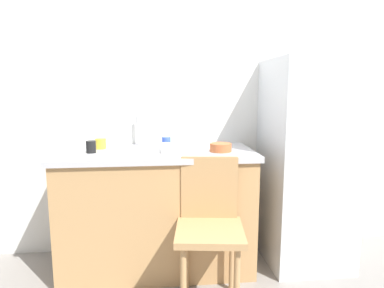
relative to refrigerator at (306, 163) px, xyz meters
name	(u,v)px	position (x,y,z in m)	size (l,w,h in m)	color
back_wall	(200,101)	(-0.75, 0.36, 0.45)	(4.80, 0.10, 2.43)	silver
cabinet_base	(157,212)	(-1.11, 0.01, -0.34)	(1.34, 0.60, 0.84)	tan
countertop	(156,153)	(-1.11, 0.01, 0.09)	(1.38, 0.64, 0.04)	#B7B7BC
faucet	(138,131)	(-1.25, 0.26, 0.23)	(0.02, 0.02, 0.22)	#B7B7BC
refrigerator	(306,163)	(0.00, 0.00, 0.00)	(0.58, 0.62, 1.53)	silver
chair	(209,223)	(-0.80, -0.43, -0.26)	(0.45, 0.45, 0.89)	tan
dish_tray	(182,148)	(-0.94, -0.05, 0.14)	(0.28, 0.20, 0.05)	white
terracotta_bowl	(221,147)	(-0.66, -0.08, 0.14)	(0.15, 0.15, 0.06)	#B25B33
cup_blue	(166,142)	(-1.04, 0.16, 0.15)	(0.07, 0.07, 0.07)	blue
cup_black	(91,147)	(-1.56, -0.03, 0.16)	(0.07, 0.07, 0.08)	black
cup_yellow	(101,144)	(-1.52, 0.12, 0.15)	(0.08, 0.08, 0.08)	yellow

